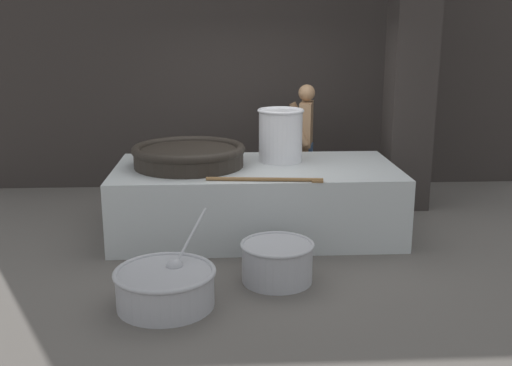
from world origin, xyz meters
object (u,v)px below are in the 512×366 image
stock_pot (281,134)px  prep_bowl_meat (277,260)px  prep_bowl_vegetables (165,286)px  giant_wok_near (189,155)px  cook (305,139)px

stock_pot → prep_bowl_meat: stock_pot is taller
prep_bowl_vegetables → prep_bowl_meat: size_ratio=1.52×
giant_wok_near → prep_bowl_meat: size_ratio=1.85×
giant_wok_near → prep_bowl_vegetables: giant_wok_near is taller
prep_bowl_vegetables → prep_bowl_meat: bearing=25.1°
prep_bowl_vegetables → giant_wok_near: bearing=86.4°
giant_wok_near → stock_pot: size_ratio=2.08×
giant_wok_near → stock_pot: stock_pot is taller
stock_pot → cook: bearing=67.0°
stock_pot → prep_bowl_vegetables: stock_pot is taller
giant_wok_near → cook: 1.97m
cook → prep_bowl_vegetables: cook is taller
cook → prep_bowl_meat: size_ratio=2.30×
stock_pot → prep_bowl_meat: 1.93m
giant_wok_near → cook: (1.52, 1.25, -0.06)m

